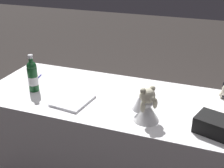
% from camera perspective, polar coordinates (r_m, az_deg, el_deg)
% --- Properties ---
extents(reception_table, '(1.85, 0.77, 0.71)m').
position_cam_1_polar(reception_table, '(2.26, -0.00, -10.51)').
color(reception_table, white).
rests_on(reception_table, ground_plane).
extents(teddy_bear_bride, '(0.21, 0.20, 0.22)m').
position_cam_1_polar(teddy_bear_bride, '(1.78, 6.47, -4.02)').
color(teddy_bear_bride, white).
rests_on(teddy_bear_bride, reception_table).
extents(champagne_bottle, '(0.07, 0.07, 0.27)m').
position_cam_1_polar(champagne_bottle, '(2.19, -15.05, 1.54)').
color(champagne_bottle, '#144921').
rests_on(champagne_bottle, reception_table).
extents(signing_pen, '(0.03, 0.13, 0.01)m').
position_cam_1_polar(signing_pen, '(2.43, -14.13, 1.11)').
color(signing_pen, navy).
rests_on(signing_pen, reception_table).
extents(gift_case_black, '(0.31, 0.23, 0.09)m').
position_cam_1_polar(gift_case_black, '(1.76, 20.34, -7.84)').
color(gift_case_black, black).
rests_on(gift_case_black, reception_table).
extents(guestbook, '(0.24, 0.28, 0.02)m').
position_cam_1_polar(guestbook, '(2.02, -7.58, -3.19)').
color(guestbook, white).
rests_on(guestbook, reception_table).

